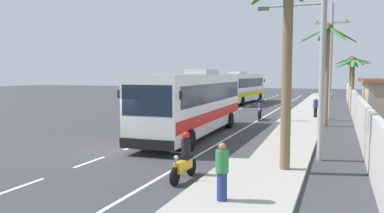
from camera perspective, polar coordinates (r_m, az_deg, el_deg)
The scene contains 17 objects.
ground_plane at distance 17.69m, azimuth -11.31°, elevation -6.84°, with size 160.00×160.00×0.00m, color #3A3A3F.
sidewalk_kerb at distance 24.94m, azimuth 15.20°, elevation -3.31°, with size 3.20×90.00×0.14m, color #A8A399.
lane_markings at distance 30.29m, azimuth 7.53°, elevation -1.85°, with size 3.83×71.00×0.01m.
boundary_wall at distance 28.69m, azimuth 23.68°, elevation -0.42°, with size 0.24×60.00×2.20m, color #B2B2AD.
coach_bus_foreground at distance 21.76m, azimuth 0.27°, elevation 0.80°, with size 3.30×12.48×3.86m.
coach_bus_far_lane at distance 45.95m, azimuth 7.47°, elevation 2.98°, with size 3.43×12.48×3.85m.
motorcycle_beside_bus at distance 29.78m, azimuth 10.29°, elevation -0.77°, with size 0.56×1.96×1.58m.
motorcycle_trailing at distance 12.89m, azimuth -1.17°, elevation -8.18°, with size 0.56×1.96×1.64m.
pedestrian_near_kerb at distance 10.40m, azimuth 4.58°, elevation -9.69°, with size 0.36×0.36×1.60m.
pedestrian_midwalk at distance 28.45m, azimuth 14.27°, elevation -0.35°, with size 0.36×0.36×1.68m.
pedestrian_far_walk at distance 31.34m, azimuth 18.25°, elevation -0.04°, with size 0.36×0.36×1.61m.
utility_pole_nearest at distance 16.32m, azimuth 18.89°, elevation 8.85°, with size 3.61×0.24×9.01m.
utility_pole_mid at distance 30.48m, azimuth 20.31°, elevation 6.66°, with size 2.58×0.24×8.86m.
palm_nearest at distance 36.26m, azimuth 23.26°, elevation 4.88°, with size 2.70×2.68×5.10m.
palm_second at distance 44.18m, azimuth 23.01°, elevation 4.82°, with size 3.87×3.68×5.52m.
palm_third at distance 27.19m, azimuth 19.86°, elevation 8.34°, with size 3.85×4.05×6.98m.
palm_fourth at distance 13.91m, azimuth 14.29°, elevation 9.95°, with size 3.42×3.50×7.39m.
Camera 1 is at (9.39, -14.56, 3.61)m, focal length 35.13 mm.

